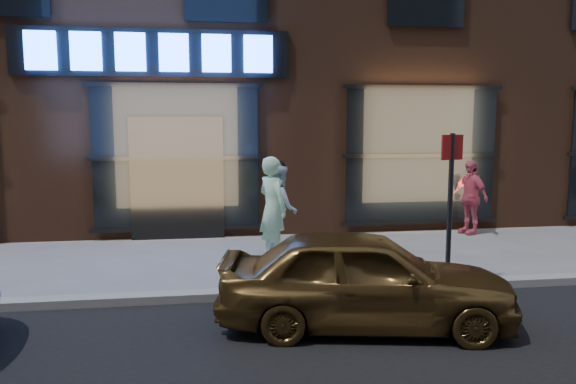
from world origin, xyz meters
The scene contains 8 objects.
ground centered at (0.00, 0.00, 0.00)m, with size 90.00×90.00×0.00m, color slate.
curb centered at (0.00, 0.00, 0.06)m, with size 60.00×0.25×0.12m, color gray.
storefront_building centered at (0.00, 7.99, 5.15)m, with size 30.20×8.28×10.30m.
man_bowtie centered at (1.66, 2.13, 0.87)m, with size 0.63×0.42×1.73m, color #C2FFD2.
man_cap centered at (1.85, 2.68, 0.78)m, with size 0.76×0.59×1.56m, color silver.
passerby centered at (5.91, 3.54, 0.76)m, with size 0.89×0.37×1.53m, color #D85970.
gold_sedan centered at (2.32, -1.21, 0.57)m, with size 1.34×3.32×1.13m, color brown.
sign_post centered at (3.90, 0.10, 1.31)m, with size 0.34×0.11×2.17m.
Camera 1 is at (0.55, -7.18, 2.38)m, focal length 35.00 mm.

